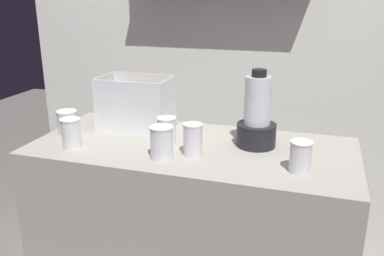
{
  "coord_description": "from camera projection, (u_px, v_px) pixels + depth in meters",
  "views": [
    {
      "loc": [
        0.51,
        -1.62,
        1.54
      ],
      "look_at": [
        0.0,
        0.0,
        0.98
      ],
      "focal_mm": 38.85,
      "sensor_mm": 36.0,
      "label": 1
    }
  ],
  "objects": [
    {
      "name": "juice_cup_mango_right",
      "position": [
        162.0,
        144.0,
        1.66
      ],
      "size": [
        0.1,
        0.1,
        0.13
      ],
      "color": "white",
      "rests_on": "counter"
    },
    {
      "name": "juice_cup_orange_middle",
      "position": [
        167.0,
        132.0,
        1.8
      ],
      "size": [
        0.08,
        0.08,
        0.13
      ],
      "color": "white",
      "rests_on": "counter"
    },
    {
      "name": "carrot_display_bin",
      "position": [
        135.0,
        111.0,
        2.03
      ],
      "size": [
        0.34,
        0.22,
        0.25
      ],
      "color": "white",
      "rests_on": "counter"
    },
    {
      "name": "blender_pitcher",
      "position": [
        257.0,
        118.0,
        1.77
      ],
      "size": [
        0.17,
        0.17,
        0.33
      ],
      "color": "black",
      "rests_on": "counter"
    },
    {
      "name": "juice_cup_beet_left",
      "position": [
        71.0,
        135.0,
        1.78
      ],
      "size": [
        0.08,
        0.08,
        0.13
      ],
      "color": "white",
      "rests_on": "counter"
    },
    {
      "name": "juice_cup_carrot_far_right",
      "position": [
        193.0,
        141.0,
        1.69
      ],
      "size": [
        0.08,
        0.08,
        0.14
      ],
      "color": "white",
      "rests_on": "counter"
    },
    {
      "name": "juice_cup_pomegranate_far_left",
      "position": [
        67.0,
        123.0,
        1.95
      ],
      "size": [
        0.09,
        0.09,
        0.11
      ],
      "color": "white",
      "rests_on": "counter"
    },
    {
      "name": "counter",
      "position": [
        192.0,
        235.0,
        1.96
      ],
      "size": [
        1.4,
        0.64,
        0.9
      ],
      "primitive_type": "cube",
      "color": "#9E998E",
      "rests_on": "ground_plane"
    },
    {
      "name": "juice_cup_mango_rightmost",
      "position": [
        300.0,
        159.0,
        1.54
      ],
      "size": [
        0.08,
        0.08,
        0.12
      ],
      "color": "white",
      "rests_on": "counter"
    },
    {
      "name": "back_wall_unit",
      "position": [
        231.0,
        42.0,
        2.39
      ],
      "size": [
        2.6,
        0.24,
        2.5
      ],
      "color": "silver",
      "rests_on": "ground_plane"
    }
  ]
}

